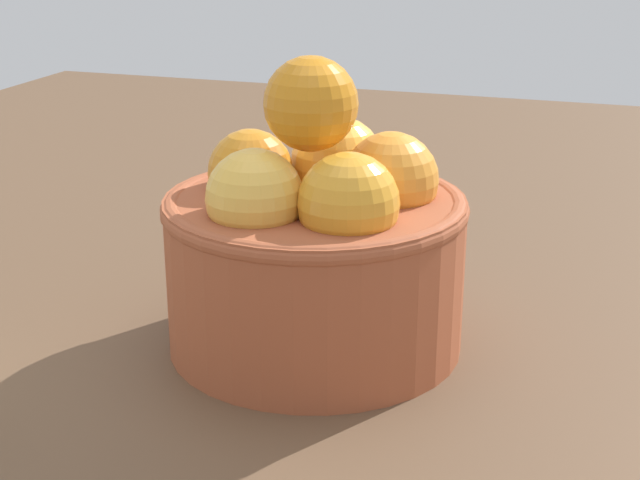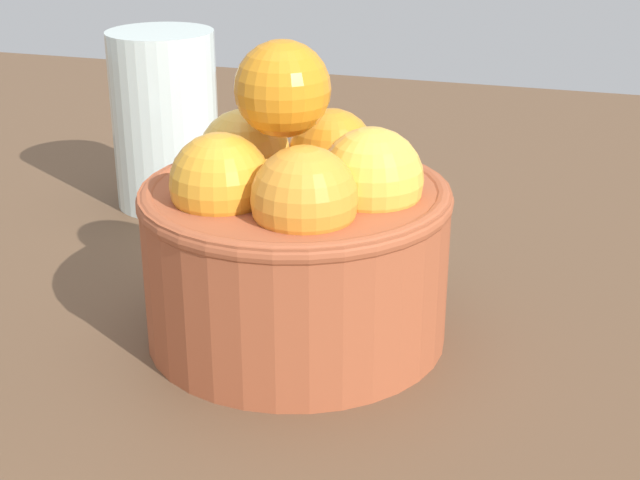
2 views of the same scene
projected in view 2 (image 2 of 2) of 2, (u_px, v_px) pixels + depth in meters
ground_plane at (297, 363)px, 45.51cm from camera, size 126.46×108.28×3.32cm
terracotta_bowl at (295, 234)px, 42.84cm from camera, size 14.28×14.28×14.01cm
water_glass at (165, 120)px, 59.27cm from camera, size 6.69×6.69×11.20cm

